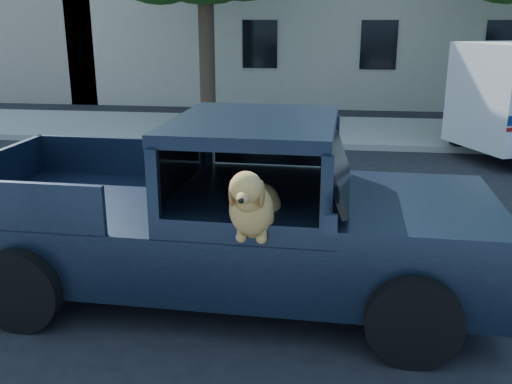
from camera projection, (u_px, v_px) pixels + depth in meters
The scene contains 4 objects.
ground at pixel (362, 280), 6.99m from camera, with size 120.00×120.00×0.00m, color black.
far_sidewalk at pixel (348, 131), 15.69m from camera, with size 60.00×4.00×0.15m, color gray.
lane_stripes at pixel (470, 201), 9.96m from camera, with size 21.60×0.14×0.01m, color silver, non-canonical shape.
pickup_truck at pixel (222, 237), 6.49m from camera, with size 5.83×3.02×2.06m.
Camera 1 is at (-0.45, -6.48, 3.09)m, focal length 40.00 mm.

